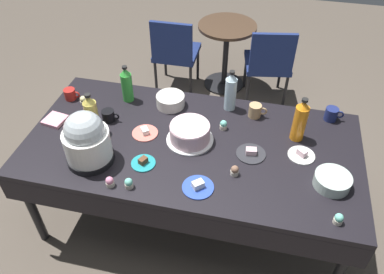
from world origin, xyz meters
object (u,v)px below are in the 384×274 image
coffee_mug_tan (255,111)px  maroon_chair_right (269,61)px  dessert_plate_teal (143,162)px  cupcake_rose (339,219)px  potluck_table (192,149)px  frosted_layer_cake (190,133)px  soda_bottle_orange_juice (300,121)px  coffee_mug_navy (332,114)px  cupcake_cocoa (83,100)px  soda_bottle_lime_soda (127,85)px  soda_bottle_ginger_ale (92,115)px  cupcake_lemon (235,171)px  ceramic_snack_bowl (170,101)px  dessert_plate_charcoal (251,153)px  coffee_mug_red (70,94)px  maroon_chair_left (175,50)px  dessert_plate_cobalt (198,186)px  dessert_plate_coral (145,132)px  soda_bottle_water (231,92)px  dessert_plate_white (302,154)px  cupcake_mint (110,182)px  glass_salad_bowl (332,181)px  cupcake_berry (129,183)px  round_cafe_table (226,45)px  slow_cooker (87,140)px  coffee_mug_black (109,116)px  cupcake_vanilla (223,125)px

coffee_mug_tan → maroon_chair_right: bearing=88.1°
dessert_plate_teal → cupcake_rose: cupcake_rose is taller
potluck_table → frosted_layer_cake: size_ratio=7.00×
potluck_table → cupcake_rose: size_ratio=32.59×
soda_bottle_orange_juice → coffee_mug_navy: 0.36m
cupcake_cocoa → soda_bottle_lime_soda: size_ratio=0.23×
soda_bottle_ginger_ale → coffee_mug_navy: 1.65m
cupcake_lemon → ceramic_snack_bowl: bearing=134.1°
dessert_plate_charcoal → coffee_mug_red: size_ratio=1.54×
dessert_plate_charcoal → maroon_chair_left: bearing=120.1°
dessert_plate_cobalt → soda_bottle_orange_juice: soda_bottle_orange_juice is taller
soda_bottle_lime_soda → coffee_mug_navy: bearing=3.8°
dessert_plate_coral → soda_bottle_water: bearing=38.5°
potluck_table → cupcake_rose: 1.01m
dessert_plate_cobalt → cupcake_rose: size_ratio=2.80×
frosted_layer_cake → soda_bottle_lime_soda: size_ratio=1.09×
coffee_mug_navy → frosted_layer_cake: bearing=-154.6°
soda_bottle_orange_juice → soda_bottle_water: (-0.49, 0.22, -0.00)m
dessert_plate_white → cupcake_mint: 1.20m
soda_bottle_orange_juice → glass_salad_bowl: bearing=-60.6°
cupcake_rose → cupcake_lemon: bearing=159.2°
dessert_plate_white → glass_salad_bowl: bearing=-50.3°
soda_bottle_orange_juice → soda_bottle_ginger_ale: bearing=-170.0°
dessert_plate_teal → maroon_chair_right: size_ratio=0.18×
ceramic_snack_bowl → cupcake_berry: 0.82m
soda_bottle_water → coffee_mug_tan: soda_bottle_water is taller
soda_bottle_water → maroon_chair_right: bearing=78.9°
glass_salad_bowl → cupcake_mint: glass_salad_bowl is taller
cupcake_mint → round_cafe_table: cupcake_mint is taller
ceramic_snack_bowl → coffee_mug_navy: (1.14, 0.10, 0.00)m
slow_cooker → cupcake_cocoa: slow_cooker is taller
round_cafe_table → maroon_chair_left: bearing=-155.7°
soda_bottle_lime_soda → coffee_mug_black: bearing=-100.6°
round_cafe_table → cupcake_lemon: bearing=-79.9°
dessert_plate_charcoal → soda_bottle_lime_soda: (-0.96, 0.38, 0.12)m
coffee_mug_tan → slow_cooker: bearing=-145.1°
slow_cooker → ceramic_snack_bowl: slow_cooker is taller
frosted_layer_cake → cupcake_berry: frosted_layer_cake is taller
soda_bottle_lime_soda → soda_bottle_water: bearing=5.0°
slow_cooker → cupcake_mint: bearing=-41.2°
coffee_mug_red → maroon_chair_right: (1.41, 1.33, -0.30)m
potluck_table → cupcake_rose: (0.90, -0.44, 0.09)m
coffee_mug_navy → maroon_chair_left: (-1.45, 1.14, -0.31)m
potluck_table → slow_cooker: bearing=-153.2°
coffee_mug_navy → maroon_chair_right: 1.28m
cupcake_lemon → coffee_mug_red: coffee_mug_red is taller
cupcake_vanilla → ceramic_snack_bowl: bearing=158.0°
dessert_plate_coral → cupcake_vanilla: 0.54m
soda_bottle_lime_soda → soda_bottle_water: size_ratio=0.92×
soda_bottle_orange_juice → potluck_table: bearing=-163.1°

